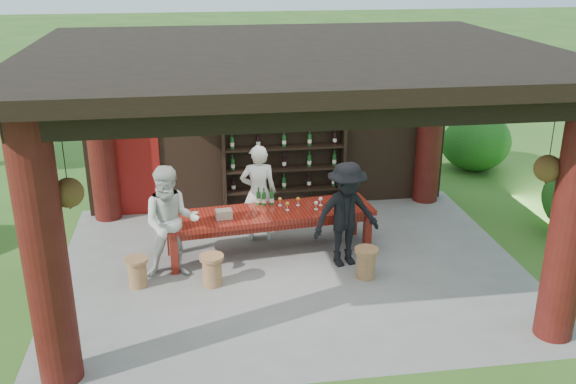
{
  "coord_description": "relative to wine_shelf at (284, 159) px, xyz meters",
  "views": [
    {
      "loc": [
        -1.42,
        -9.12,
        4.81
      ],
      "look_at": [
        0.0,
        0.4,
        1.15
      ],
      "focal_mm": 40.0,
      "sensor_mm": 36.0,
      "label": 1
    }
  ],
  "objects": [
    {
      "name": "wine_shelf",
      "position": [
        0.0,
        0.0,
        0.0
      ],
      "size": [
        2.37,
        0.36,
        2.08
      ],
      "color": "black",
      "rests_on": "ground"
    },
    {
      "name": "pavilion",
      "position": [
        -0.24,
        -2.02,
        1.08
      ],
      "size": [
        7.5,
        6.0,
        3.6
      ],
      "color": "slate",
      "rests_on": "ground"
    },
    {
      "name": "stool_near_left",
      "position": [
        -1.51,
        -2.83,
        -0.79
      ],
      "size": [
        0.37,
        0.37,
        0.49
      ],
      "rotation": [
        0.0,
        0.0,
        0.34
      ],
      "color": "brown",
      "rests_on": "ground"
    },
    {
      "name": "table_glasses",
      "position": [
        0.03,
        -1.75,
        -0.22
      ],
      "size": [
        0.75,
        0.33,
        0.15
      ],
      "color": "silver",
      "rests_on": "tasting_table"
    },
    {
      "name": "table_bottles",
      "position": [
        -0.55,
        -1.55,
        -0.14
      ],
      "size": [
        0.3,
        0.12,
        0.31
      ],
      "color": "#194C1E",
      "rests_on": "tasting_table"
    },
    {
      "name": "tasting_table",
      "position": [
        -0.52,
        -1.85,
        -0.41
      ],
      "size": [
        3.55,
        1.27,
        0.75
      ],
      "rotation": [
        0.0,
        0.0,
        0.11
      ],
      "color": "#5E130D",
      "rests_on": "ground"
    },
    {
      "name": "stool_near_right",
      "position": [
        0.86,
        -2.94,
        -0.79
      ],
      "size": [
        0.37,
        0.37,
        0.49
      ],
      "rotation": [
        0.0,
        0.0,
        0.04
      ],
      "color": "brown",
      "rests_on": "ground"
    },
    {
      "name": "shrubs",
      "position": [
        1.49,
        -1.72,
        -0.49
      ],
      "size": [
        14.79,
        9.11,
        1.36
      ],
      "color": "#194C14",
      "rests_on": "ground"
    },
    {
      "name": "guest_man",
      "position": [
        0.64,
        -2.45,
        -0.18
      ],
      "size": [
        1.23,
        0.87,
        1.73
      ],
      "primitive_type": "imported",
      "rotation": [
        0.0,
        0.0,
        0.22
      ],
      "color": "black",
      "rests_on": "ground"
    },
    {
      "name": "guest_woman",
      "position": [
        -2.09,
        -2.44,
        -0.15
      ],
      "size": [
        0.89,
        0.7,
        1.8
      ],
      "primitive_type": "imported",
      "rotation": [
        0.0,
        0.0,
        0.02
      ],
      "color": "beige",
      "rests_on": "ground"
    },
    {
      "name": "trees",
      "position": [
        3.68,
        -0.56,
        2.32
      ],
      "size": [
        21.33,
        11.56,
        4.8
      ],
      "color": "#3F2819",
      "rests_on": "ground"
    },
    {
      "name": "ground",
      "position": [
        -0.23,
        -2.45,
        -1.05
      ],
      "size": [
        90.0,
        90.0,
        0.0
      ],
      "primitive_type": "plane",
      "color": "#2D5119",
      "rests_on": "ground"
    },
    {
      "name": "napkin_basket",
      "position": [
        -1.27,
        -2.03,
        -0.23
      ],
      "size": [
        0.28,
        0.21,
        0.14
      ],
      "primitive_type": "cube",
      "rotation": [
        0.0,
        0.0,
        0.11
      ],
      "color": "#BF6672",
      "rests_on": "tasting_table"
    },
    {
      "name": "stool_far_left",
      "position": [
        -2.63,
        -2.71,
        -0.8
      ],
      "size": [
        0.35,
        0.35,
        0.47
      ],
      "rotation": [
        0.0,
        0.0,
        0.27
      ],
      "color": "brown",
      "rests_on": "ground"
    },
    {
      "name": "host",
      "position": [
        -0.63,
        -1.27,
        -0.19
      ],
      "size": [
        0.65,
        0.44,
        1.72
      ],
      "primitive_type": "imported",
      "rotation": [
        0.0,
        0.0,
        3.09
      ],
      "color": "beige",
      "rests_on": "ground"
    }
  ]
}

